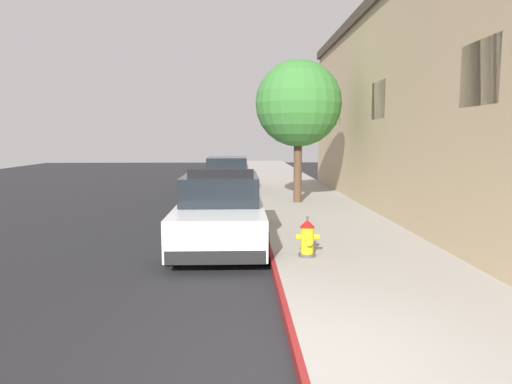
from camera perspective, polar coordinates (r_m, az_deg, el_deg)
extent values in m
cube|color=#232326|center=(14.96, -16.17, -3.06)|extent=(29.50, 60.00, 0.20)
cube|color=#9E9991|center=(14.67, 7.20, -2.31)|extent=(3.42, 60.00, 0.17)
cube|color=maroon|center=(14.49, 0.35, -2.36)|extent=(0.08, 60.00, 0.17)
cube|color=tan|center=(15.07, 24.79, 9.10)|extent=(5.33, 20.26, 6.32)
cube|color=black|center=(8.86, 26.16, 13.15)|extent=(0.06, 1.30, 1.10)
cube|color=black|center=(14.11, 15.07, 10.98)|extent=(0.06, 1.30, 1.10)
cube|color=black|center=(19.60, 10.14, 9.86)|extent=(0.06, 1.30, 1.10)
cube|color=white|center=(10.32, -4.40, -3.32)|extent=(1.84, 4.80, 0.76)
cube|color=black|center=(10.37, -4.40, 0.53)|extent=(1.64, 2.50, 0.60)
cube|color=black|center=(8.09, -5.06, -8.04)|extent=(1.76, 0.16, 0.24)
cube|color=black|center=(12.67, -3.96, -2.62)|extent=(1.76, 0.16, 0.24)
cylinder|color=black|center=(12.10, -8.14, -3.12)|extent=(0.22, 0.64, 0.64)
cylinder|color=black|center=(12.04, 0.04, -3.10)|extent=(0.22, 0.64, 0.64)
cylinder|color=black|center=(8.80, -10.48, -6.92)|extent=(0.22, 0.64, 0.64)
cylinder|color=black|center=(8.71, 0.86, -6.94)|extent=(0.22, 0.64, 0.64)
cube|color=black|center=(10.29, -4.43, 2.49)|extent=(1.48, 0.20, 0.12)
cube|color=red|center=(10.31, -6.37, 2.48)|extent=(0.44, 0.18, 0.11)
cube|color=#1E33E0|center=(10.28, -2.48, 2.50)|extent=(0.44, 0.18, 0.11)
cube|color=#B2B5BA|center=(19.63, -3.59, 1.49)|extent=(1.84, 4.80, 0.76)
cube|color=black|center=(19.73, -3.59, 3.50)|extent=(1.64, 2.50, 0.60)
cube|color=black|center=(17.33, -3.79, -0.08)|extent=(1.76, 0.16, 0.24)
cube|color=black|center=(21.99, -3.42, 1.38)|extent=(1.76, 0.16, 0.24)
cylinder|color=black|center=(21.39, -5.77, 1.20)|extent=(0.22, 0.64, 0.64)
cylinder|color=black|center=(21.35, -1.15, 1.23)|extent=(0.22, 0.64, 0.64)
cylinder|color=black|center=(18.02, -6.46, 0.15)|extent=(0.22, 0.64, 0.64)
cylinder|color=black|center=(17.96, -0.99, 0.18)|extent=(0.22, 0.64, 0.64)
cylinder|color=#4C4C51|center=(8.75, 6.36, -7.76)|extent=(0.32, 0.32, 0.06)
cylinder|color=yellow|center=(8.68, 6.38, -5.97)|extent=(0.24, 0.24, 0.50)
cone|color=red|center=(8.62, 6.41, -3.90)|extent=(0.28, 0.28, 0.14)
cylinder|color=#4C4C51|center=(8.60, 6.42, -3.24)|extent=(0.05, 0.05, 0.06)
cylinder|color=yellow|center=(8.65, 5.27, -5.60)|extent=(0.10, 0.10, 0.10)
cylinder|color=yellow|center=(8.70, 7.50, -5.56)|extent=(0.10, 0.10, 0.10)
cylinder|color=yellow|center=(8.51, 6.56, -6.17)|extent=(0.13, 0.12, 0.13)
cylinder|color=brown|center=(15.82, 5.21, 2.96)|extent=(0.28, 0.28, 2.35)
sphere|color=#387A33|center=(15.83, 5.30, 10.91)|extent=(2.91, 2.91, 2.91)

